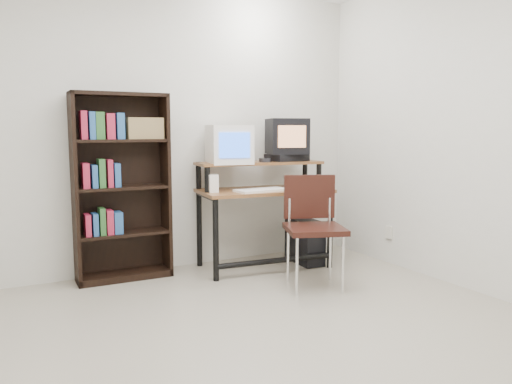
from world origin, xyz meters
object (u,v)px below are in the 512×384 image
computer_desk (263,194)px  bookshelf (121,184)px  crt_monitor (229,145)px  crt_tv (287,136)px  school_chair (313,218)px  pc_tower (305,241)px

computer_desk → bookshelf: bookshelf is taller
computer_desk → crt_monitor: crt_monitor is taller
crt_tv → school_chair: crt_tv is taller
computer_desk → school_chair: 0.71m
computer_desk → pc_tower: bearing=-2.7°
crt_monitor → crt_tv: bearing=6.4°
pc_tower → computer_desk: bearing=174.9°
computer_desk → bookshelf: bearing=175.2°
computer_desk → school_chair: (0.08, -0.69, -0.13)m
school_chair → bookshelf: size_ratio=0.57×
crt_tv → pc_tower: (0.12, -0.15, -1.01)m
crt_monitor → school_chair: bearing=-55.3°
bookshelf → school_chair: bearing=-34.0°
crt_tv → computer_desk: bearing=-148.5°
computer_desk → crt_tv: crt_tv is taller
crt_tv → bookshelf: 1.61m
crt_monitor → bookshelf: bookshelf is taller
crt_monitor → crt_tv: 0.60m
bookshelf → crt_tv: bearing=-4.9°
computer_desk → bookshelf: (-1.25, 0.24, 0.13)m
pc_tower → bookshelf: bearing=173.3°
school_chair → bookshelf: bookshelf is taller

